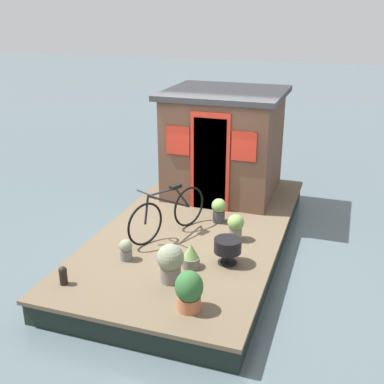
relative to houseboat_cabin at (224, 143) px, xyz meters
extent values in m
plane|color=#4C5B60|center=(-1.72, 0.00, -1.42)|extent=(60.00, 60.00, 0.00)
cube|color=brown|center=(-1.72, 0.00, -1.05)|extent=(5.67, 2.93, 0.06)
cube|color=black|center=(-1.72, 0.00, -1.25)|extent=(5.56, 2.87, 0.34)
cube|color=brown|center=(0.01, 0.00, -0.06)|extent=(1.84, 2.01, 1.93)
cube|color=#28282B|center=(0.01, 0.00, 0.96)|extent=(2.04, 2.21, 0.10)
cube|color=#19334C|center=(-0.93, 0.00, -0.17)|extent=(0.04, 0.60, 1.70)
cube|color=red|center=(-0.93, 0.00, -0.12)|extent=(0.03, 0.72, 1.80)
cube|color=red|center=(-0.93, -0.60, 0.23)|extent=(0.03, 0.44, 0.52)
cube|color=red|center=(-0.93, 0.60, 0.23)|extent=(0.03, 0.44, 0.52)
torus|color=black|center=(-2.60, 0.54, -0.68)|extent=(0.64, 0.33, 0.70)
torus|color=black|center=(-1.72, 0.12, -0.68)|extent=(0.64, 0.33, 0.70)
cylinder|color=black|center=(-2.13, 0.31, -0.45)|extent=(0.84, 0.42, 0.48)
cylinder|color=black|center=(-2.27, 0.38, -0.25)|extent=(0.54, 0.28, 0.06)
cylinder|color=black|center=(-1.86, 0.19, -0.47)|extent=(0.32, 0.18, 0.43)
cylinder|color=black|center=(-2.57, 0.52, -0.45)|extent=(0.12, 0.08, 0.45)
cube|color=black|center=(-2.00, 0.25, -0.23)|extent=(0.22, 0.18, 0.06)
cylinder|color=black|center=(-2.53, 0.50, -0.20)|extent=(0.24, 0.46, 0.02)
cylinder|color=slate|center=(-1.98, -0.75, -0.92)|extent=(0.20, 0.20, 0.20)
sphere|color=#70934C|center=(-1.98, -0.75, -0.73)|extent=(0.26, 0.26, 0.26)
cylinder|color=slate|center=(-3.48, -0.22, -0.91)|extent=(0.28, 0.28, 0.23)
sphere|color=gray|center=(-3.48, -0.22, -0.67)|extent=(0.37, 0.37, 0.37)
cylinder|color=slate|center=(-3.14, 0.61, -0.95)|extent=(0.18, 0.18, 0.15)
sphere|color=gray|center=(-3.14, 0.61, -0.80)|extent=(0.20, 0.20, 0.20)
cylinder|color=#B2603D|center=(-4.02, -0.67, -0.93)|extent=(0.29, 0.29, 0.18)
ellipsoid|color=#2D602D|center=(-4.02, -0.67, -0.70)|extent=(0.35, 0.35, 0.41)
cylinder|color=slate|center=(-3.03, -0.36, -0.95)|extent=(0.26, 0.26, 0.15)
cone|color=#70934C|center=(-3.03, -0.36, -0.77)|extent=(0.23, 0.23, 0.22)
cylinder|color=#38383D|center=(-1.42, -0.32, -0.92)|extent=(0.21, 0.21, 0.21)
sphere|color=#70934C|center=(-1.42, -0.32, -0.72)|extent=(0.25, 0.25, 0.25)
cylinder|color=black|center=(-2.76, -0.83, -0.74)|extent=(0.40, 0.40, 0.20)
cylinder|color=black|center=(-2.76, -0.83, -0.93)|extent=(0.04, 0.04, 0.19)
cylinder|color=black|center=(-2.76, -0.83, -1.01)|extent=(0.28, 0.28, 0.02)
cylinder|color=black|center=(-4.02, 1.11, -0.92)|extent=(0.11, 0.11, 0.21)
sphere|color=black|center=(-4.02, 1.11, -0.82)|extent=(0.11, 0.11, 0.11)
camera|label=1|loc=(-8.76, -2.31, 2.47)|focal=44.99mm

